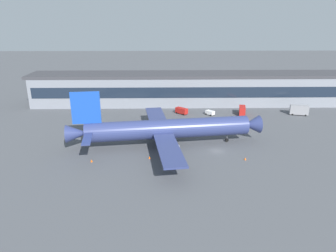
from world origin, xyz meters
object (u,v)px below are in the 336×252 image
object	(u,v)px
airliner	(165,129)
traffic_cone_2	(91,161)
crew_van	(181,110)
baggage_tug	(210,112)
catering_truck	(299,110)
traffic_cone_3	(245,159)
traffic_cone_0	(150,157)
traffic_cone_1	(172,168)
stair_truck	(242,110)

from	to	relation	value
airliner	traffic_cone_2	xyz separation A→B (m)	(-20.77, -11.61, -5.09)
crew_van	baggage_tug	world-z (taller)	crew_van
catering_truck	crew_van	distance (m)	48.35
baggage_tug	traffic_cone_2	bearing A→B (deg)	-132.17
traffic_cone_3	traffic_cone_0	bearing A→B (deg)	177.19
crew_van	baggage_tug	bearing A→B (deg)	-8.97
crew_van	traffic_cone_2	xyz separation A→B (m)	(-27.81, -45.42, -1.09)
catering_truck	traffic_cone_0	world-z (taller)	catering_truck
catering_truck	crew_van	world-z (taller)	catering_truck
airliner	traffic_cone_1	world-z (taller)	airliner
stair_truck	traffic_cone_1	xyz separation A→B (m)	(-30.38, -48.65, -1.66)
airliner	traffic_cone_0	xyz separation A→B (m)	(-4.65, -9.75, -5.11)
baggage_tug	traffic_cone_0	size ratio (longest dim) A/B	5.75
catering_truck	traffic_cone_1	xyz separation A→B (m)	(-53.64, -48.03, -1.97)
stair_truck	traffic_cone_0	distance (m)	55.63
airliner	traffic_cone_3	xyz separation A→B (m)	(22.50, -11.08, -5.09)
baggage_tug	traffic_cone_0	bearing A→B (deg)	-119.24
crew_van	stair_truck	distance (m)	25.08
airliner	traffic_cone_1	distance (m)	17.48
crew_van	traffic_cone_1	world-z (taller)	crew_van
baggage_tug	traffic_cone_0	distance (m)	47.82
stair_truck	airliner	bearing A→B (deg)	-135.03
traffic_cone_0	traffic_cone_1	distance (m)	9.35
airliner	baggage_tug	xyz separation A→B (m)	(18.71, 31.97, -4.38)
traffic_cone_2	traffic_cone_3	size ratio (longest dim) A/B	0.98
traffic_cone_1	traffic_cone_2	bearing A→B (deg)	167.40
crew_van	stair_truck	size ratio (longest dim) A/B	0.83
crew_van	traffic_cone_0	size ratio (longest dim) A/B	7.60
catering_truck	traffic_cone_3	world-z (taller)	catering_truck
traffic_cone_0	traffic_cone_3	bearing A→B (deg)	-2.81
catering_truck	stair_truck	world-z (taller)	catering_truck
airliner	traffic_cone_1	bearing A→B (deg)	-84.22
stair_truck	baggage_tug	world-z (taller)	stair_truck
airliner	crew_van	bearing A→B (deg)	78.23
baggage_tug	traffic_cone_3	size ratio (longest dim) A/B	5.34
airliner	catering_truck	world-z (taller)	airliner
airliner	traffic_cone_3	bearing A→B (deg)	-26.21
crew_van	catering_truck	bearing A→B (deg)	-2.85
catering_truck	traffic_cone_3	distance (m)	53.72
traffic_cone_0	traffic_cone_3	xyz separation A→B (m)	(27.15, -1.33, 0.03)
catering_truck	crew_van	xyz separation A→B (m)	(-48.28, 2.41, -0.83)
traffic_cone_1	baggage_tug	bearing A→B (deg)	70.69
crew_van	stair_truck	bearing A→B (deg)	-4.09
stair_truck	traffic_cone_0	world-z (taller)	stair_truck
traffic_cone_0	traffic_cone_3	size ratio (longest dim) A/B	0.93
airliner	crew_van	size ratio (longest dim) A/B	11.49
baggage_tug	traffic_cone_2	distance (m)	58.81
catering_truck	traffic_cone_2	distance (m)	87.43
crew_van	traffic_cone_2	bearing A→B (deg)	-121.48
stair_truck	traffic_cone_3	bearing A→B (deg)	-102.50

